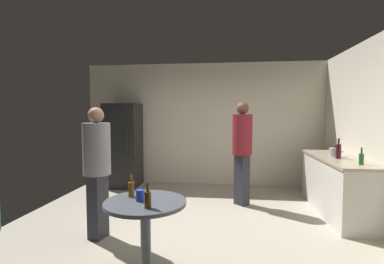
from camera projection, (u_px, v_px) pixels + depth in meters
The scene contains 13 objects.
ground_plane at pixel (187, 235), 3.76m from camera, with size 5.20×5.20×0.10m, color #B2A893.
wall_back at pixel (203, 124), 6.27m from camera, with size 5.32×0.06×2.70m, color silver.
refrigerator at pixel (123, 145), 6.08m from camera, with size 0.70×0.68×1.80m.
kitchen_counter at pixel (338, 185), 4.42m from camera, with size 0.64×1.92×0.90m.
kettle at pixel (335, 152), 4.44m from camera, with size 0.24×0.17×0.18m.
wine_bottle_on_counter at pixel (338, 151), 4.25m from camera, with size 0.08×0.08×0.31m.
beer_bottle_on_counter at pixel (361, 158), 3.74m from camera, with size 0.06×0.06×0.23m.
foreground_table at pixel (145, 211), 2.73m from camera, with size 0.80×0.80×0.73m.
beer_bottle_amber at pixel (131, 189), 2.85m from camera, with size 0.06×0.06×0.23m.
beer_bottle_brown at pixel (148, 199), 2.51m from camera, with size 0.06×0.06×0.23m.
plastic_cup_blue at pixel (140, 195), 2.71m from camera, with size 0.08×0.08×0.11m, color blue.
person_in_maroon_shirt at pixel (242, 145), 4.82m from camera, with size 0.48×0.48×1.78m.
person_in_gray_shirt at pixel (97, 162), 3.51m from camera, with size 0.41×0.41×1.66m.
Camera 1 is at (0.52, -3.62, 1.58)m, focal length 26.14 mm.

